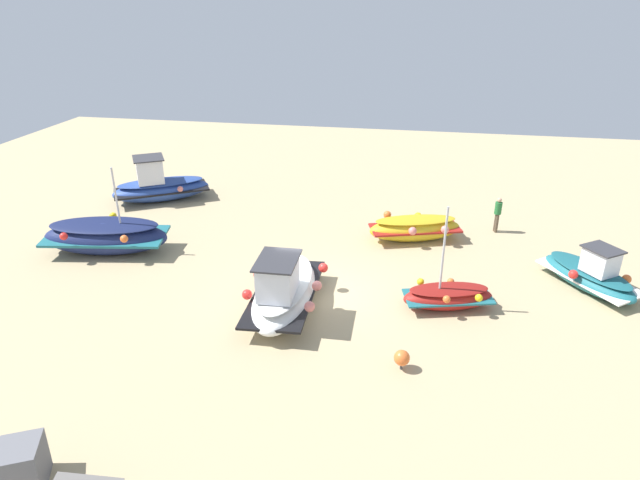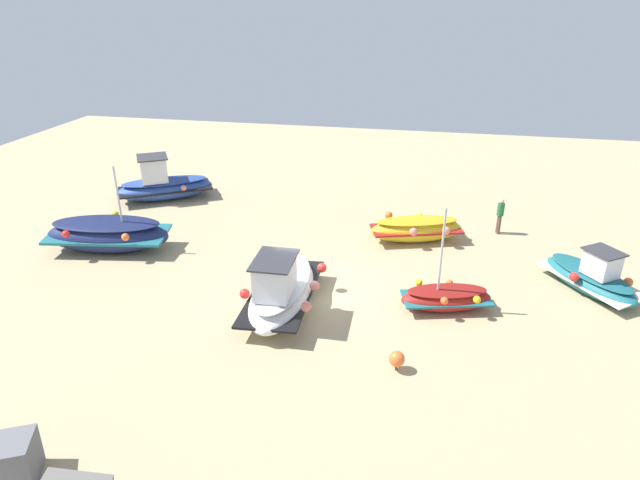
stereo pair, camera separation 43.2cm
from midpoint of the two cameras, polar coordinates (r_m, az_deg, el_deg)
name	(u,v)px [view 1 (the left image)]	position (r m, az deg, el deg)	size (l,w,h in m)	color
ground_plane	(318,293)	(20.34, -0.86, -5.64)	(54.64, 54.64, 0.00)	tan
fishing_boat_0	(415,228)	(24.72, 9.49, 1.26)	(4.39, 2.57, 1.14)	gold
fishing_boat_1	(448,296)	(19.73, 12.72, -5.81)	(3.41, 1.97, 3.88)	maroon
fishing_boat_2	(284,290)	(19.08, -4.48, -5.29)	(2.72, 5.18, 2.37)	white
fishing_boat_3	(106,236)	(25.01, -22.12, 0.38)	(5.55, 2.83, 3.88)	navy
fishing_boat_4	(160,186)	(30.52, -16.93, 5.44)	(5.37, 4.30, 2.43)	#2D4C9E
fishing_boat_5	(590,274)	(22.76, 26.08, -3.27)	(3.54, 4.12, 1.82)	#1E6670
person_walking	(498,212)	(26.37, 17.77, 2.80)	(0.32, 0.32, 1.69)	brown
mooring_buoy_0	(402,358)	(16.52, 7.86, -12.22)	(0.48, 0.48, 0.64)	#3F3F42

